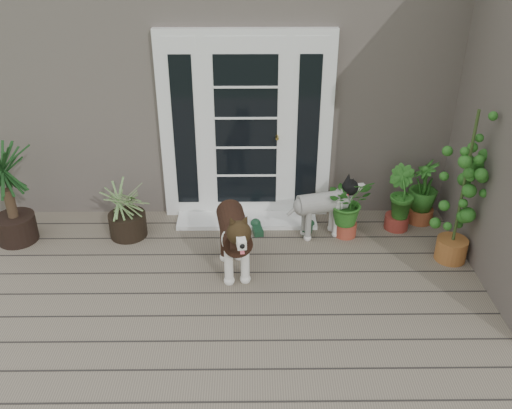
{
  "coord_description": "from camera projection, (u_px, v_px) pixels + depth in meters",
  "views": [
    {
      "loc": [
        -0.15,
        -3.18,
        3.4
      ],
      "look_at": [
        -0.1,
        1.75,
        0.7
      ],
      "focal_mm": 39.0,
      "sensor_mm": 36.0,
      "label": 1
    }
  ],
  "objects": [
    {
      "name": "deck",
      "position": [
        269.0,
        346.0,
        4.74
      ],
      "size": [
        6.2,
        4.6,
        0.12
      ],
      "primitive_type": "cube",
      "color": "#6B5B4C",
      "rests_on": "ground"
    },
    {
      "name": "house_main",
      "position": [
        261.0,
        52.0,
        7.76
      ],
      "size": [
        7.4,
        4.0,
        3.1
      ],
      "primitive_type": "cube",
      "color": "#665E54",
      "rests_on": "ground"
    },
    {
      "name": "door_unit",
      "position": [
        246.0,
        128.0,
        6.13
      ],
      "size": [
        1.9,
        0.14,
        2.15
      ],
      "primitive_type": "cube",
      "color": "white",
      "rests_on": "deck"
    },
    {
      "name": "door_step",
      "position": [
        247.0,
        220.0,
        6.45
      ],
      "size": [
        1.6,
        0.4,
        0.05
      ],
      "primitive_type": "cube",
      "color": "white",
      "rests_on": "deck"
    },
    {
      "name": "brindle_dog",
      "position": [
        234.0,
        240.0,
        5.43
      ],
      "size": [
        0.51,
        0.93,
        0.74
      ],
      "primitive_type": null,
      "rotation": [
        0.0,
        0.0,
        3.3
      ],
      "color": "#321C12",
      "rests_on": "deck"
    },
    {
      "name": "white_dog",
      "position": [
        321.0,
        212.0,
        6.06
      ],
      "size": [
        0.77,
        0.48,
        0.6
      ],
      "primitive_type": null,
      "rotation": [
        0.0,
        0.0,
        -1.32
      ],
      "color": "beige",
      "rests_on": "deck"
    },
    {
      "name": "spider_plant",
      "position": [
        126.0,
        207.0,
        6.03
      ],
      "size": [
        0.82,
        0.82,
        0.72
      ],
      "primitive_type": null,
      "rotation": [
        0.0,
        0.0,
        -0.23
      ],
      "color": "#97A666",
      "rests_on": "deck"
    },
    {
      "name": "yucca",
      "position": [
        8.0,
        193.0,
        5.83
      ],
      "size": [
        1.05,
        1.05,
        1.17
      ],
      "primitive_type": null,
      "rotation": [
        0.0,
        0.0,
        -0.37
      ],
      "color": "black",
      "rests_on": "deck"
    },
    {
      "name": "herb_a",
      "position": [
        347.0,
        210.0,
        6.06
      ],
      "size": [
        0.64,
        0.64,
        0.63
      ],
      "primitive_type": "imported",
      "rotation": [
        0.0,
        0.0,
        0.35
      ],
      "color": "#1B601D",
      "rests_on": "deck"
    },
    {
      "name": "herb_b",
      "position": [
        398.0,
        207.0,
        6.21
      ],
      "size": [
        0.49,
        0.49,
        0.54
      ],
      "primitive_type": "imported",
      "rotation": [
        0.0,
        0.0,
        2.08
      ],
      "color": "#25601B",
      "rests_on": "deck"
    },
    {
      "name": "herb_c",
      "position": [
        422.0,
        197.0,
        6.34
      ],
      "size": [
        0.42,
        0.42,
        0.62
      ],
      "primitive_type": "imported",
      "rotation": [
        0.0,
        0.0,
        4.64
      ],
      "color": "#255117",
      "rests_on": "deck"
    },
    {
      "name": "sapling",
      "position": [
        464.0,
        187.0,
        5.39
      ],
      "size": [
        0.5,
        0.5,
        1.68
      ],
      "primitive_type": null,
      "rotation": [
        0.0,
        0.0,
        0.02
      ],
      "color": "#1B5819",
      "rests_on": "deck"
    },
    {
      "name": "clog_left",
      "position": [
        257.0,
        228.0,
        6.25
      ],
      "size": [
        0.19,
        0.32,
        0.09
      ],
      "primitive_type": null,
      "rotation": [
        0.0,
        0.0,
        0.18
      ],
      "color": "#163922",
      "rests_on": "deck"
    },
    {
      "name": "clog_right",
      "position": [
        308.0,
        228.0,
        6.26
      ],
      "size": [
        0.2,
        0.3,
        0.08
      ],
      "primitive_type": null,
      "rotation": [
        0.0,
        0.0,
        -0.3
      ],
      "color": "#16371E",
      "rests_on": "deck"
    }
  ]
}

